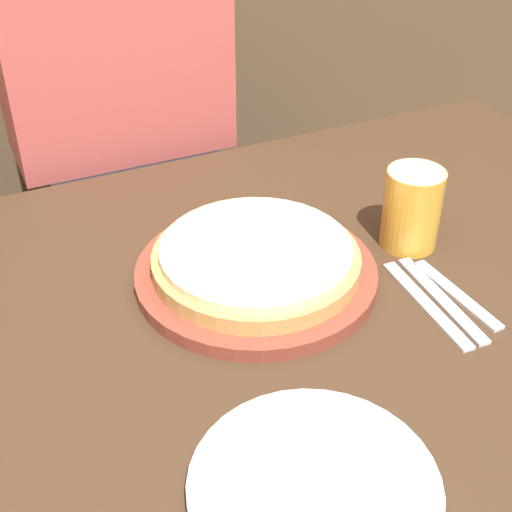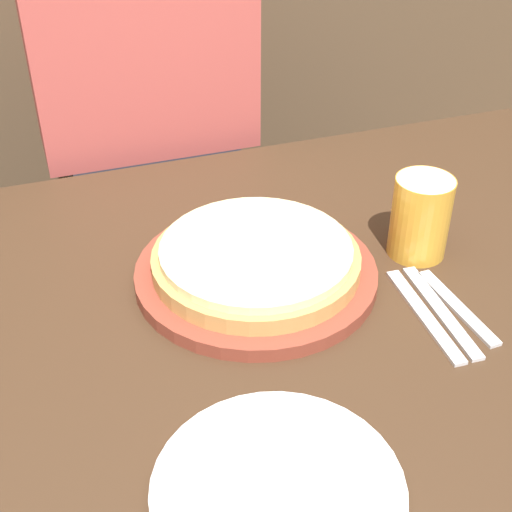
% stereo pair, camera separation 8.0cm
% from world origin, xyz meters
% --- Properties ---
extents(dining_table, '(1.50, 0.89, 0.73)m').
position_xyz_m(dining_table, '(0.00, 0.00, 0.36)').
color(dining_table, '#3D2819').
rests_on(dining_table, ground_plane).
extents(pizza_on_board, '(0.34, 0.34, 0.06)m').
position_xyz_m(pizza_on_board, '(0.06, 0.06, 0.75)').
color(pizza_on_board, brown).
rests_on(pizza_on_board, dining_table).
extents(beer_glass, '(0.08, 0.08, 0.12)m').
position_xyz_m(beer_glass, '(0.30, 0.04, 0.80)').
color(beer_glass, gold).
rests_on(beer_glass, dining_table).
extents(dinner_plate, '(0.25, 0.25, 0.02)m').
position_xyz_m(dinner_plate, '(-0.04, -0.29, 0.74)').
color(dinner_plate, silver).
rests_on(dinner_plate, dining_table).
extents(fork, '(0.03, 0.19, 0.00)m').
position_xyz_m(fork, '(0.24, -0.09, 0.73)').
color(fork, silver).
rests_on(fork, dining_table).
extents(dinner_knife, '(0.03, 0.19, 0.00)m').
position_xyz_m(dinner_knife, '(0.27, -0.09, 0.73)').
color(dinner_knife, silver).
rests_on(dinner_knife, dining_table).
extents(spoon, '(0.03, 0.17, 0.00)m').
position_xyz_m(spoon, '(0.29, -0.09, 0.73)').
color(spoon, silver).
rests_on(spoon, dining_table).
extents(diner_person, '(0.40, 0.20, 1.32)m').
position_xyz_m(diner_person, '(0.02, 0.59, 0.65)').
color(diner_person, '#33333D').
rests_on(diner_person, ground_plane).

